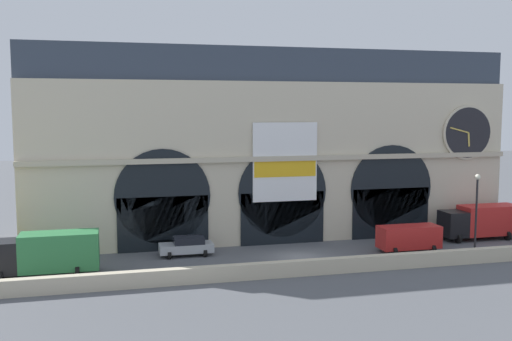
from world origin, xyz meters
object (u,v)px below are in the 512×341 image
Objects in this scene: box_truck_west at (47,253)px; van_mideast at (409,237)px; street_lamp_quayside at (477,205)px; car_midwest at (187,246)px; box_truck_east at (481,221)px.

box_truck_west reaches higher than van_mideast.
box_truck_west is 1.09× the size of street_lamp_quayside.
box_truck_west is 11.06m from car_midwest.
box_truck_west is 37.78m from box_truck_east.
box_truck_west is 28.88m from van_mideast.
car_midwest is at bearing 170.09° from van_mideast.
box_truck_west is at bearing -162.46° from car_midwest.
box_truck_east is (8.80, 2.70, 0.45)m from van_mideast.
van_mideast is at bearing 0.22° from box_truck_west.
van_mideast is 0.69× the size of box_truck_east.
van_mideast is at bearing -162.93° from box_truck_east.
box_truck_west and box_truck_east have the same top height.
street_lamp_quayside is (22.15, -6.90, 3.61)m from car_midwest.
van_mideast is at bearing -9.91° from car_midwest.
box_truck_west is at bearing -179.78° from van_mideast.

